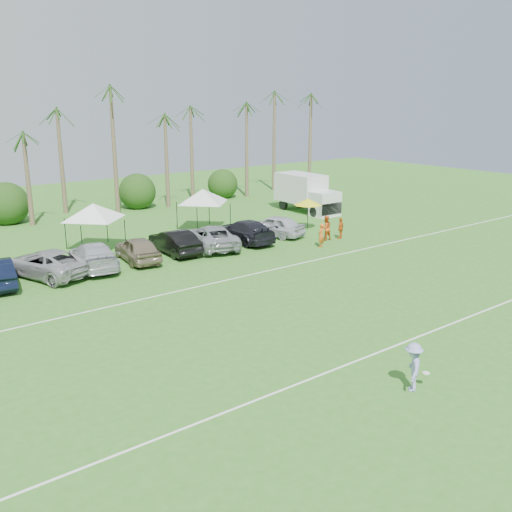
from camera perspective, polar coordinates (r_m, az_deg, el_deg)
ground at (r=24.21m, az=17.08°, el=-10.29°), size 120.00×120.00×0.00m
field_lines at (r=29.09m, az=4.21°, el=-5.20°), size 80.00×12.10×0.01m
palm_tree_4 at (r=52.29m, az=-22.12°, el=11.29°), size 2.40×2.40×8.90m
palm_tree_5 at (r=53.48m, az=-18.01°, el=12.67°), size 2.40×2.40×9.90m
palm_tree_6 at (r=54.95m, az=-14.07°, el=13.90°), size 2.40×2.40×10.90m
palm_tree_7 at (r=56.68m, az=-10.30°, el=15.00°), size 2.40×2.40×11.90m
palm_tree_8 at (r=59.22m, az=-5.78°, el=12.67°), size 2.40×2.40×8.90m
palm_tree_9 at (r=61.97m, az=-1.77°, el=13.66°), size 2.40×2.40×9.90m
palm_tree_10 at (r=65.00m, az=1.92°, el=14.50°), size 2.40×2.40×10.90m
palm_tree_11 at (r=67.60m, az=4.65°, el=15.21°), size 2.40×2.40×11.90m
bush_tree_1 at (r=53.35m, az=-23.87°, el=5.00°), size 4.00×4.00×4.00m
bush_tree_2 at (r=57.30m, az=-12.16°, el=6.60°), size 4.00×4.00×4.00m
bush_tree_3 at (r=62.19m, az=-3.77°, el=7.58°), size 4.00×4.00×4.00m
sideline_player_a at (r=40.86m, az=6.52°, el=2.06°), size 0.74×0.62×1.73m
sideline_player_b at (r=42.93m, az=6.99°, el=2.79°), size 0.98×0.81×1.87m
sideline_player_c at (r=43.65m, az=8.46°, el=2.78°), size 1.02×0.74×1.61m
box_truck at (r=53.72m, az=5.07°, el=6.38°), size 2.74×6.80×3.48m
canopy_tent_left at (r=40.99m, az=-16.01°, el=5.07°), size 4.74×4.74×3.84m
canopy_tent_right at (r=45.92m, az=-5.34°, el=6.68°), size 4.77×4.77×3.87m
market_umbrella at (r=46.10m, az=5.22°, el=5.42°), size 2.28×2.28×2.54m
frisbee_player at (r=21.65m, az=15.42°, el=-10.65°), size 1.34×1.29×1.83m
parked_car_2 at (r=36.03m, az=-20.21°, el=-0.69°), size 4.57×6.48×1.64m
parked_car_3 at (r=36.90m, az=-15.94°, el=0.04°), size 3.23×5.96×1.64m
parked_car_4 at (r=37.83m, az=-11.77°, el=0.68°), size 2.51×5.02×1.64m
parked_car_5 at (r=39.36m, az=-8.17°, el=1.42°), size 1.97×5.06×1.64m
parked_car_6 at (r=40.53m, az=-4.38°, el=1.94°), size 4.38×6.45×1.64m
parked_car_7 at (r=42.17m, az=-1.13°, el=2.52°), size 2.52×5.74×1.64m
parked_car_8 at (r=43.96m, az=1.85°, el=3.04°), size 3.31×5.18×1.64m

